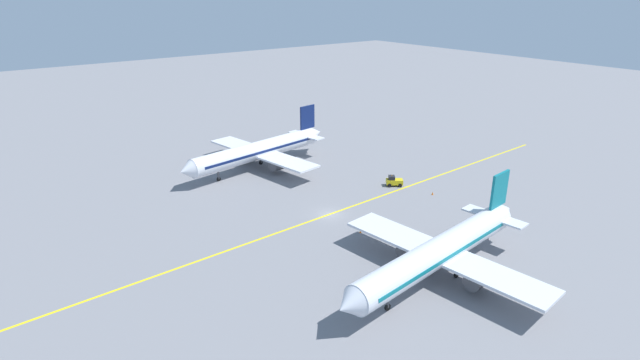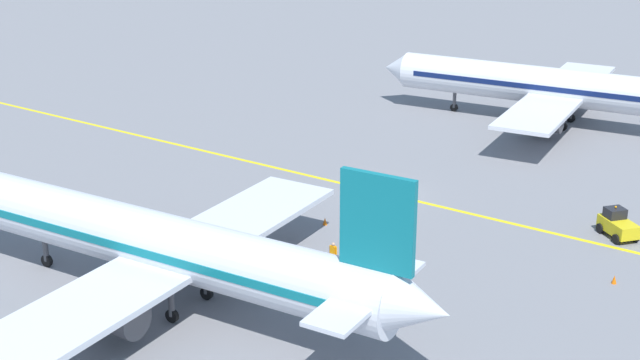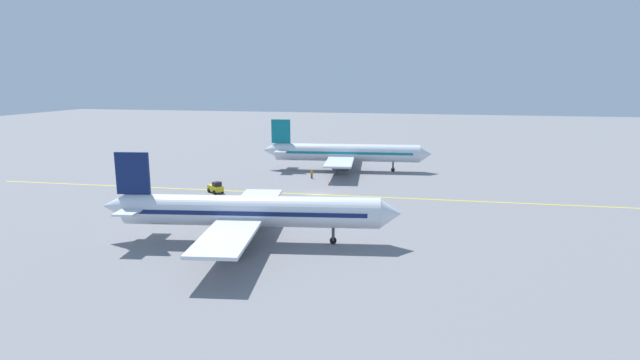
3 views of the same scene
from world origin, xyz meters
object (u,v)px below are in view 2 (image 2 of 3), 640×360
at_px(ground_crew_worker, 333,254).
at_px(traffic_cone_mid_apron, 614,279).
at_px(traffic_cone_near_nose, 325,221).
at_px(baggage_tug_white, 618,225).
at_px(airplane_adjacent_stand, 554,87).
at_px(airplane_at_gate, 166,246).

height_order(ground_crew_worker, traffic_cone_mid_apron, ground_crew_worker).
distance_m(ground_crew_worker, traffic_cone_near_nose, 6.90).
xyz_separation_m(baggage_tug_white, traffic_cone_mid_apron, (-7.21, -2.35, -0.63)).
bearing_deg(airplane_adjacent_stand, traffic_cone_mid_apron, -150.93).
bearing_deg(ground_crew_worker, airplane_at_gate, 154.01).
distance_m(airplane_adjacent_stand, ground_crew_worker, 38.98).
relative_size(airplane_at_gate, ground_crew_worker, 21.16).
relative_size(airplane_at_gate, baggage_tug_white, 10.78).
bearing_deg(ground_crew_worker, traffic_cone_near_nose, 40.64).
bearing_deg(airplane_adjacent_stand, ground_crew_worker, -177.62).
height_order(baggage_tug_white, traffic_cone_mid_apron, baggage_tug_white).
bearing_deg(baggage_tug_white, traffic_cone_near_nose, 120.69).
height_order(airplane_adjacent_stand, ground_crew_worker, airplane_adjacent_stand).
bearing_deg(airplane_at_gate, baggage_tug_white, -34.96).
height_order(traffic_cone_near_nose, traffic_cone_mid_apron, same).
xyz_separation_m(airplane_at_gate, traffic_cone_mid_apron, (18.23, -20.14, -3.43)).
height_order(airplane_at_gate, airplane_adjacent_stand, same).
bearing_deg(traffic_cone_near_nose, traffic_cone_mid_apron, -80.96).
relative_size(baggage_tug_white, traffic_cone_near_nose, 6.00).
distance_m(airplane_at_gate, ground_crew_worker, 11.32).
relative_size(airplane_adjacent_stand, ground_crew_worker, 21.13).
xyz_separation_m(traffic_cone_near_nose, traffic_cone_mid_apron, (3.15, -19.81, 0.00)).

